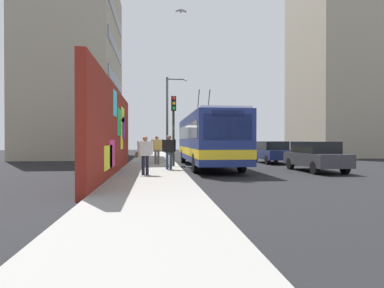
# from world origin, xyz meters

# --- Properties ---
(ground_plane) EXTENTS (80.00, 80.00, 0.00)m
(ground_plane) POSITION_xyz_m (0.00, 0.00, 0.00)
(ground_plane) COLOR black
(sidewalk_slab) EXTENTS (48.00, 3.20, 0.15)m
(sidewalk_slab) POSITION_xyz_m (0.00, 1.60, 0.07)
(sidewalk_slab) COLOR gray
(sidewalk_slab) RESTS_ON ground_plane
(graffiti_wall) EXTENTS (13.36, 0.32, 4.11)m
(graffiti_wall) POSITION_xyz_m (-4.31, 3.35, 2.06)
(graffiti_wall) COLOR maroon
(graffiti_wall) RESTS_ON ground_plane
(building_far_left) EXTENTS (12.27, 7.81, 17.40)m
(building_far_left) POSITION_xyz_m (13.24, 9.20, 8.70)
(building_far_left) COLOR #9E937F
(building_far_left) RESTS_ON ground_plane
(building_far_right) EXTENTS (9.38, 6.66, 20.35)m
(building_far_right) POSITION_xyz_m (12.48, -17.00, 10.18)
(building_far_right) COLOR #9E937F
(building_far_right) RESTS_ON ground_plane
(city_bus) EXTENTS (11.70, 2.64, 4.99)m
(city_bus) POSITION_xyz_m (0.16, -1.80, 1.79)
(city_bus) COLOR navy
(city_bus) RESTS_ON ground_plane
(parked_car_dark_gray) EXTENTS (4.37, 1.76, 1.58)m
(parked_car_dark_gray) POSITION_xyz_m (-3.44, -7.00, 0.83)
(parked_car_dark_gray) COLOR #38383D
(parked_car_dark_gray) RESTS_ON ground_plane
(parked_car_navy) EXTENTS (4.24, 1.86, 1.58)m
(parked_car_navy) POSITION_xyz_m (3.05, -7.00, 0.83)
(parked_car_navy) COLOR navy
(parked_car_navy) RESTS_ON ground_plane
(pedestrian_near_wall) EXTENTS (0.22, 0.75, 1.68)m
(pedestrian_near_wall) POSITION_xyz_m (-5.67, 1.84, 1.13)
(pedestrian_near_wall) COLOR #1E1E2D
(pedestrian_near_wall) RESTS_ON sidewalk_slab
(pedestrian_at_curb) EXTENTS (0.24, 0.70, 1.77)m
(pedestrian_at_curb) POSITION_xyz_m (-3.07, 0.70, 1.20)
(pedestrian_at_curb) COLOR #2D3F59
(pedestrian_at_curb) RESTS_ON sidewalk_slab
(pedestrian_midblock) EXTENTS (0.24, 0.70, 1.78)m
(pedestrian_midblock) POSITION_xyz_m (0.79, 1.29, 1.21)
(pedestrian_midblock) COLOR #595960
(pedestrian_midblock) RESTS_ON sidewalk_slab
(traffic_light) EXTENTS (0.49, 0.28, 4.06)m
(traffic_light) POSITION_xyz_m (-1.01, 0.35, 2.89)
(traffic_light) COLOR #2D382D
(traffic_light) RESTS_ON sidewalk_slab
(street_lamp) EXTENTS (0.44, 1.75, 6.57)m
(street_lamp) POSITION_xyz_m (6.49, 0.26, 3.93)
(street_lamp) COLOR #4C4C51
(street_lamp) RESTS_ON sidewalk_slab
(flying_pigeons) EXTENTS (0.32, 0.55, 0.15)m
(flying_pigeons) POSITION_xyz_m (-3.30, 0.10, 8.18)
(flying_pigeons) COLOR gray
(curbside_puddle) EXTENTS (1.25, 1.25, 0.00)m
(curbside_puddle) POSITION_xyz_m (0.36, -0.60, 0.00)
(curbside_puddle) COLOR black
(curbside_puddle) RESTS_ON ground_plane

